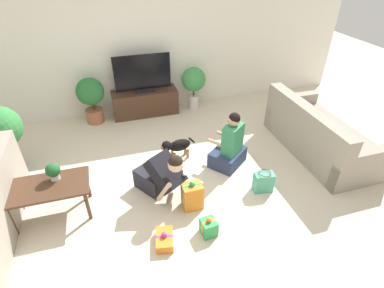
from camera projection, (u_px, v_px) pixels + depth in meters
ground_plane at (178, 190)px, 4.10m from camera, size 16.00×16.00×0.00m
wall_back at (140, 43)px, 5.47m from camera, size 8.40×0.06×2.60m
sofa_right at (318, 135)px, 4.74m from camera, size 0.93×1.94×0.82m
coffee_table at (48, 190)px, 3.53m from camera, size 0.95×0.53×0.46m
tv_console at (145, 102)px, 5.82m from camera, size 1.24×0.42×0.48m
tv at (143, 75)px, 5.51m from camera, size 1.04×0.20×0.70m
potted_plant_back_right at (194, 82)px, 5.83m from camera, size 0.47×0.47×0.86m
potted_plant_back_left at (91, 96)px, 5.39m from camera, size 0.49×0.49×0.86m
potted_plant_corner_left at (0, 131)px, 4.17m from camera, size 0.60×0.60×1.00m
person_kneeling at (161, 175)px, 3.86m from camera, size 0.67×0.79×0.77m
person_sitting at (230, 147)px, 4.42m from camera, size 0.66×0.64×0.89m
dog at (176, 146)px, 4.58m from camera, size 0.56×0.21×0.36m
gift_box_a at (209, 227)px, 3.45m from camera, size 0.19×0.19×0.25m
gift_box_b at (192, 196)px, 3.76m from camera, size 0.25×0.20×0.41m
gift_box_c at (165, 239)px, 3.36m from camera, size 0.25×0.33×0.17m
gift_bag_a at (263, 182)px, 4.03m from camera, size 0.28×0.19×0.31m
tabletop_plant at (53, 171)px, 3.53m from camera, size 0.17×0.17×0.22m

